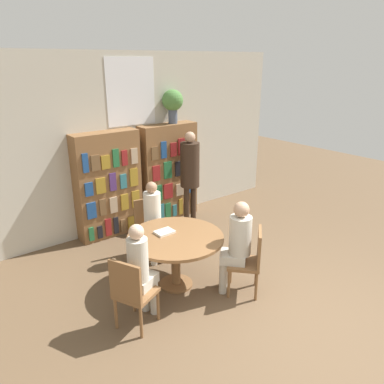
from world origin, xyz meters
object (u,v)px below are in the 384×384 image
at_px(bookshelf_right, 169,172).
at_px(bookshelf_left, 108,185).
at_px(reading_table, 176,244).
at_px(seated_reader_left, 154,217).
at_px(librarian_standing, 190,168).
at_px(flower_vase, 173,102).
at_px(chair_left_side, 150,225).
at_px(seated_reader_right, 237,242).
at_px(chair_near_camera, 132,291).
at_px(chair_far_side, 250,258).
at_px(seated_reader_back, 141,268).

bearing_deg(bookshelf_right, bookshelf_left, 179.99).
relative_size(reading_table, seated_reader_left, 1.03).
distance_m(bookshelf_right, librarian_standing, 0.54).
distance_m(bookshelf_right, flower_vase, 1.27).
xyz_separation_m(chair_left_side, seated_reader_right, (0.34, -1.52, 0.22)).
bearing_deg(seated_reader_left, flower_vase, -123.93).
relative_size(bookshelf_right, chair_left_side, 2.02).
relative_size(flower_vase, chair_near_camera, 0.67).
distance_m(chair_far_side, seated_reader_back, 1.42).
distance_m(flower_vase, seated_reader_right, 3.05).
xyz_separation_m(reading_table, seated_reader_right, (0.53, -0.58, 0.10)).
distance_m(bookshelf_right, reading_table, 2.36).
distance_m(flower_vase, seated_reader_left, 2.27).
xyz_separation_m(seated_reader_right, librarian_standing, (0.84, 2.05, 0.34)).
relative_size(bookshelf_right, chair_near_camera, 2.02).
bearing_deg(chair_near_camera, seated_reader_back, 90.00).
bearing_deg(seated_reader_left, seated_reader_right, 117.11).
height_order(chair_left_side, chair_far_side, same).
distance_m(reading_table, chair_near_camera, 0.97).
relative_size(seated_reader_left, seated_reader_back, 1.00).
xyz_separation_m(bookshelf_left, seated_reader_right, (0.49, -2.55, -0.17)).
xyz_separation_m(chair_left_side, chair_far_side, (0.46, -1.65, 0.00)).
xyz_separation_m(seated_reader_back, librarian_standing, (2.08, 1.79, 0.38)).
height_order(chair_near_camera, librarian_standing, librarian_standing).
bearing_deg(seated_reader_right, chair_far_side, -90.00).
bearing_deg(chair_near_camera, chair_far_side, 54.00).
distance_m(bookshelf_left, chair_far_side, 2.77).
bearing_deg(librarian_standing, chair_near_camera, -140.34).
height_order(chair_near_camera, seated_reader_right, seated_reader_right).
distance_m(chair_left_side, seated_reader_right, 1.57).
bearing_deg(chair_left_side, chair_near_camera, 63.00).
xyz_separation_m(flower_vase, seated_reader_left, (-1.23, -1.21, -1.47)).
bearing_deg(chair_far_side, reading_table, 90.00).
height_order(seated_reader_left, seated_reader_right, seated_reader_right).
height_order(reading_table, seated_reader_back, seated_reader_back).
xyz_separation_m(reading_table, seated_reader_left, (0.16, 0.76, 0.07)).
relative_size(bookshelf_left, chair_near_camera, 2.02).
bearing_deg(reading_table, seated_reader_left, 78.46).
distance_m(reading_table, chair_far_side, 0.97).
bearing_deg(chair_far_side, bookshelf_right, 34.58).
distance_m(chair_near_camera, seated_reader_back, 0.26).
height_order(reading_table, seated_reader_left, seated_reader_left).
bearing_deg(bookshelf_left, chair_far_side, -77.27).
bearing_deg(librarian_standing, chair_left_side, -156.06).
height_order(flower_vase, chair_left_side, flower_vase).
distance_m(reading_table, chair_left_side, 0.97).
bearing_deg(bookshelf_right, seated_reader_right, -106.11).
xyz_separation_m(bookshelf_left, librarian_standing, (1.33, -0.50, 0.17)).
bearing_deg(flower_vase, seated_reader_left, -135.47).
relative_size(reading_table, seated_reader_back, 1.02).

